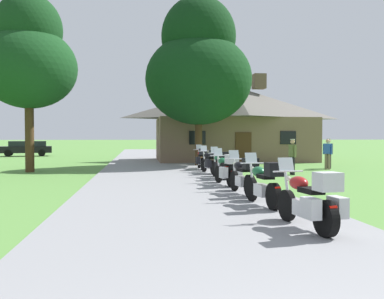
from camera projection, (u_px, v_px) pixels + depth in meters
ground_plane at (164, 172)px, 21.60m from camera, size 500.00×500.00×0.00m
asphalt_driveway at (166, 175)px, 19.62m from camera, size 6.40×80.00×0.06m
motorcycle_red_nearest_to_camera at (312, 201)px, 7.67m from camera, size 0.87×2.08×1.30m
motorcycle_green_second_in_row at (264, 184)px, 10.46m from camera, size 0.69×2.08×1.30m
motorcycle_black_third_in_row at (243, 176)px, 12.62m from camera, size 0.67×2.08×1.30m
motorcycle_green_fourth_in_row at (227, 170)px, 14.95m from camera, size 0.87×2.08×1.30m
motorcycle_green_fifth_in_row at (221, 165)px, 17.42m from camera, size 0.85×2.08×1.30m
motorcycle_black_sixth_in_row at (210, 162)px, 19.92m from camera, size 0.94×2.07×1.30m
motorcycle_red_farthest_in_row at (202, 159)px, 22.38m from camera, size 0.72×2.08×1.30m
stone_lodge at (233, 122)px, 31.35m from camera, size 11.79×6.77×6.49m
bystander_olive_shirt_near_lodge at (329, 152)px, 23.76m from camera, size 0.37×0.49×1.69m
bystander_blue_shirt_beside_signpost at (328, 152)px, 23.04m from camera, size 0.39×0.45×1.67m
bystander_olive_shirt_by_tree at (292, 155)px, 19.74m from camera, size 0.27×0.54×1.69m
tree_by_lodge_front at (199, 67)px, 25.54m from camera, size 6.46×6.46×10.27m
tree_left_near at (29, 57)px, 21.17m from camera, size 4.80×4.80×8.97m
parked_black_suv_far_left at (26, 148)px, 38.97m from camera, size 4.87×2.72×1.40m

